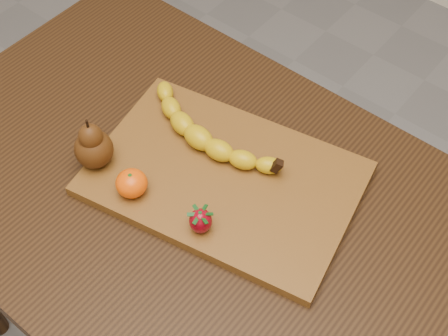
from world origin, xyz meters
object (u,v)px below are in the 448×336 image
Objects in this scene: pear at (92,142)px; cutting_board at (224,179)px; mandarin at (132,183)px; table at (180,210)px.

cutting_board is at bearing 31.32° from pear.
pear reaches higher than mandarin.
mandarin is (-0.10, -0.12, 0.03)m from cutting_board.
pear reaches higher than cutting_board.
mandarin reaches higher than cutting_board.
table is 0.22m from pear.
pear is 1.95× the size of mandarin.
cutting_board is 4.30× the size of pear.
cutting_board is 8.38× the size of mandarin.
cutting_board is at bearing 51.66° from mandarin.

